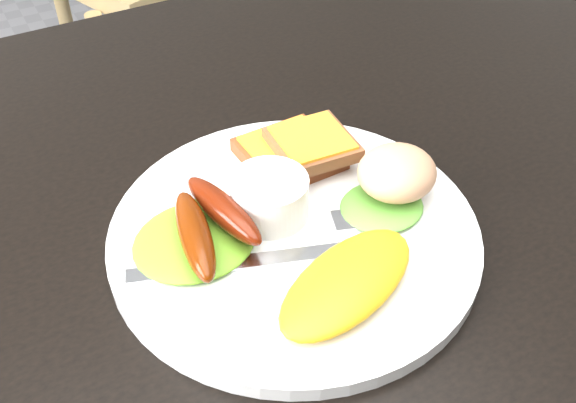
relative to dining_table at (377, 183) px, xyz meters
The scene contains 12 objects.
dining_table is the anchor object (origin of this frame).
plate 0.12m from the dining_table, 158.30° to the right, with size 0.29×0.29×0.01m, color white.
lettuce_left 0.19m from the dining_table, behind, with size 0.10×0.09×0.01m, color #3E8D1B.
lettuce_right 0.08m from the dining_table, 124.01° to the right, with size 0.07×0.06×0.01m, color #529B35.
omelette 0.17m from the dining_table, 133.04° to the right, with size 0.13×0.06×0.02m, color yellow.
sausage_a 0.20m from the dining_table, 169.82° to the right, with size 0.02×0.09×0.02m, color #6A2A07.
sausage_b 0.17m from the dining_table, behind, with size 0.02×0.09×0.02m, color #5C1E05.
ramekin 0.13m from the dining_table, behind, with size 0.06×0.06×0.04m, color white.
toast_a 0.09m from the dining_table, 156.26° to the left, with size 0.08×0.08×0.01m, color brown.
toast_b 0.08m from the dining_table, 160.78° to the left, with size 0.07×0.07×0.01m, color brown.
potato_salad 0.08m from the dining_table, 112.73° to the right, with size 0.07×0.06×0.04m, color beige.
fork 0.18m from the dining_table, 160.31° to the right, with size 0.16×0.01×0.00m, color #ADAFB7.
Camera 1 is at (-0.29, -0.37, 1.12)m, focal length 42.00 mm.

